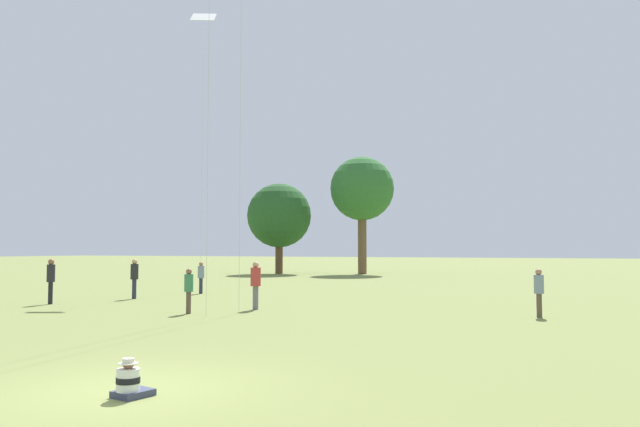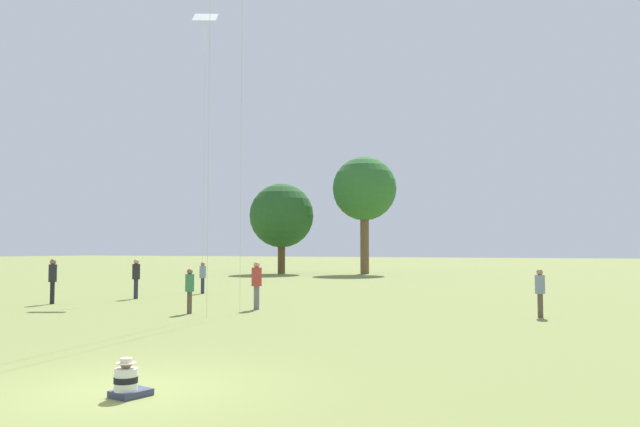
{
  "view_description": "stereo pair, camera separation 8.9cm",
  "coord_description": "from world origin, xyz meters",
  "px_view_note": "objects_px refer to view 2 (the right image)",
  "views": [
    {
      "loc": [
        6.78,
        -7.71,
        2.2
      ],
      "look_at": [
        0.11,
        7.18,
        3.13
      ],
      "focal_mm": 35.0,
      "sensor_mm": 36.0,
      "label": 1
    },
    {
      "loc": [
        6.86,
        -7.67,
        2.2
      ],
      "look_at": [
        0.11,
        7.18,
        3.13
      ],
      "focal_mm": 35.0,
      "sensor_mm": 36.0,
      "label": 2
    }
  ],
  "objects_px": {
    "person_standing_0": "(136,275)",
    "person_standing_3": "(540,288)",
    "seated_toddler": "(127,382)",
    "kite_0": "(205,24)",
    "person_standing_1": "(190,287)",
    "person_standing_4": "(53,277)",
    "person_standing_5": "(257,281)",
    "distant_tree_0": "(364,190)",
    "person_standing_2": "(203,275)",
    "distant_tree_1": "(282,216)"
  },
  "relations": [
    {
      "from": "person_standing_0",
      "to": "kite_0",
      "type": "relative_size",
      "value": 0.12
    },
    {
      "from": "distant_tree_0",
      "to": "person_standing_1",
      "type": "bearing_deg",
      "value": -79.55
    },
    {
      "from": "person_standing_1",
      "to": "person_standing_2",
      "type": "distance_m",
      "value": 9.56
    },
    {
      "from": "distant_tree_1",
      "to": "distant_tree_0",
      "type": "bearing_deg",
      "value": 21.66
    },
    {
      "from": "seated_toddler",
      "to": "distant_tree_0",
      "type": "xyz_separation_m",
      "value": [
        -12.65,
        44.27,
        7.22
      ]
    },
    {
      "from": "kite_0",
      "to": "distant_tree_0",
      "type": "bearing_deg",
      "value": 108.48
    },
    {
      "from": "person_standing_2",
      "to": "person_standing_5",
      "type": "distance_m",
      "value": 8.73
    },
    {
      "from": "person_standing_4",
      "to": "distant_tree_1",
      "type": "bearing_deg",
      "value": -119.69
    },
    {
      "from": "person_standing_2",
      "to": "distant_tree_1",
      "type": "bearing_deg",
      "value": -156.31
    },
    {
      "from": "seated_toddler",
      "to": "person_standing_5",
      "type": "relative_size",
      "value": 0.35
    },
    {
      "from": "person_standing_1",
      "to": "person_standing_4",
      "type": "bearing_deg",
      "value": -71.9
    },
    {
      "from": "person_standing_0",
      "to": "distant_tree_0",
      "type": "distance_m",
      "value": 30.51
    },
    {
      "from": "person_standing_3",
      "to": "kite_0",
      "type": "height_order",
      "value": "kite_0"
    },
    {
      "from": "person_standing_3",
      "to": "kite_0",
      "type": "bearing_deg",
      "value": -147.61
    },
    {
      "from": "person_standing_0",
      "to": "person_standing_2",
      "type": "relative_size",
      "value": 1.12
    },
    {
      "from": "seated_toddler",
      "to": "kite_0",
      "type": "xyz_separation_m",
      "value": [
        -12.82,
        20.14,
        14.08
      ]
    },
    {
      "from": "distant_tree_0",
      "to": "kite_0",
      "type": "bearing_deg",
      "value": -90.42
    },
    {
      "from": "person_standing_1",
      "to": "kite_0",
      "type": "bearing_deg",
      "value": -122.71
    },
    {
      "from": "person_standing_0",
      "to": "kite_0",
      "type": "bearing_deg",
      "value": -97.64
    },
    {
      "from": "person_standing_5",
      "to": "person_standing_1",
      "type": "bearing_deg",
      "value": -152.69
    },
    {
      "from": "person_standing_3",
      "to": "person_standing_5",
      "type": "bearing_deg",
      "value": -119.02
    },
    {
      "from": "person_standing_5",
      "to": "distant_tree_1",
      "type": "xyz_separation_m",
      "value": [
        -14.46,
        29.14,
        4.11
      ]
    },
    {
      "from": "person_standing_1",
      "to": "distant_tree_0",
      "type": "height_order",
      "value": "distant_tree_0"
    },
    {
      "from": "kite_0",
      "to": "person_standing_3",
      "type": "bearing_deg",
      "value": -0.73
    },
    {
      "from": "seated_toddler",
      "to": "person_standing_0",
      "type": "height_order",
      "value": "person_standing_0"
    },
    {
      "from": "person_standing_3",
      "to": "distant_tree_1",
      "type": "bearing_deg",
      "value": -176.9
    },
    {
      "from": "person_standing_0",
      "to": "person_standing_4",
      "type": "relative_size",
      "value": 0.97
    },
    {
      "from": "person_standing_4",
      "to": "person_standing_5",
      "type": "xyz_separation_m",
      "value": [
        8.57,
        1.42,
        -0.06
      ]
    },
    {
      "from": "seated_toddler",
      "to": "person_standing_4",
      "type": "distance_m",
      "value": 17.5
    },
    {
      "from": "person_standing_1",
      "to": "person_standing_4",
      "type": "distance_m",
      "value": 7.27
    },
    {
      "from": "seated_toddler",
      "to": "person_standing_4",
      "type": "height_order",
      "value": "person_standing_4"
    },
    {
      "from": "person_standing_5",
      "to": "distant_tree_1",
      "type": "bearing_deg",
      "value": 84.97
    },
    {
      "from": "distant_tree_0",
      "to": "person_standing_0",
      "type": "bearing_deg",
      "value": -89.42
    },
    {
      "from": "person_standing_5",
      "to": "person_standing_2",
      "type": "bearing_deg",
      "value": 106.44
    },
    {
      "from": "kite_0",
      "to": "distant_tree_1",
      "type": "distance_m",
      "value": 24.23
    },
    {
      "from": "distant_tree_1",
      "to": "person_standing_1",
      "type": "bearing_deg",
      "value": -67.29
    },
    {
      "from": "person_standing_1",
      "to": "person_standing_3",
      "type": "relative_size",
      "value": 0.98
    },
    {
      "from": "seated_toddler",
      "to": "person_standing_2",
      "type": "xyz_separation_m",
      "value": [
        -11.5,
        18.27,
        0.7
      ]
    },
    {
      "from": "person_standing_0",
      "to": "person_standing_5",
      "type": "height_order",
      "value": "person_standing_0"
    },
    {
      "from": "seated_toddler",
      "to": "kite_0",
      "type": "relative_size",
      "value": 0.04
    },
    {
      "from": "person_standing_0",
      "to": "person_standing_3",
      "type": "distance_m",
      "value": 16.96
    },
    {
      "from": "distant_tree_0",
      "to": "person_standing_3",
      "type": "bearing_deg",
      "value": -60.38
    },
    {
      "from": "kite_0",
      "to": "distant_tree_0",
      "type": "xyz_separation_m",
      "value": [
        0.18,
        24.13,
        -6.87
      ]
    },
    {
      "from": "person_standing_3",
      "to": "person_standing_4",
      "type": "relative_size",
      "value": 0.86
    },
    {
      "from": "person_standing_2",
      "to": "distant_tree_1",
      "type": "height_order",
      "value": "distant_tree_1"
    },
    {
      "from": "person_standing_2",
      "to": "person_standing_5",
      "type": "height_order",
      "value": "person_standing_5"
    },
    {
      "from": "person_standing_0",
      "to": "distant_tree_0",
      "type": "height_order",
      "value": "distant_tree_0"
    },
    {
      "from": "person_standing_2",
      "to": "person_standing_3",
      "type": "bearing_deg",
      "value": 79.68
    },
    {
      "from": "person_standing_0",
      "to": "person_standing_2",
      "type": "height_order",
      "value": "person_standing_0"
    },
    {
      "from": "person_standing_5",
      "to": "person_standing_4",
      "type": "bearing_deg",
      "value": 158.01
    }
  ]
}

